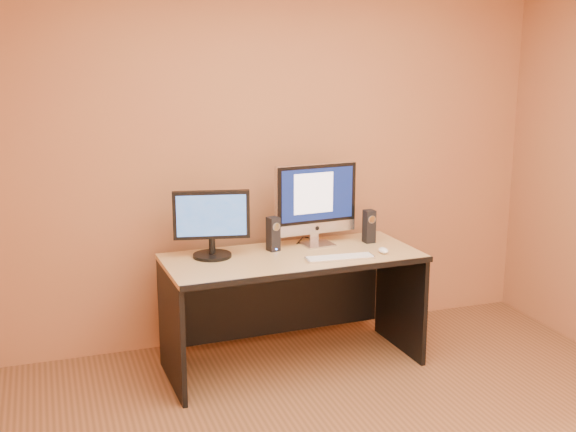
{
  "coord_description": "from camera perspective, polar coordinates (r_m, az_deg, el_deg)",
  "views": [
    {
      "loc": [
        -1.51,
        -2.74,
        2.04
      ],
      "look_at": [
        -0.11,
        1.32,
        1.04
      ],
      "focal_mm": 45.0,
      "sensor_mm": 36.0,
      "label": 1
    }
  ],
  "objects": [
    {
      "name": "walls",
      "position": [
        3.21,
        9.54,
        -0.35
      ],
      "size": [
        4.0,
        4.0,
        2.6
      ],
      "primitive_type": null,
      "color": "#99643D",
      "rests_on": "ground"
    },
    {
      "name": "desk",
      "position": [
        4.72,
        0.38,
        -7.51
      ],
      "size": [
        1.65,
        0.77,
        0.75
      ],
      "primitive_type": null,
      "rotation": [
        0.0,
        0.0,
        0.04
      ],
      "color": "tan",
      "rests_on": "ground"
    },
    {
      "name": "imac",
      "position": [
        4.77,
        2.38,
        0.93
      ],
      "size": [
        0.6,
        0.26,
        0.56
      ],
      "primitive_type": null,
      "rotation": [
        0.0,
        0.0,
        0.09
      ],
      "color": "#BABABE",
      "rests_on": "desk"
    },
    {
      "name": "second_monitor",
      "position": [
        4.53,
        -6.06,
        -0.65
      ],
      "size": [
        0.53,
        0.34,
        0.43
      ],
      "primitive_type": null,
      "rotation": [
        0.0,
        0.0,
        -0.2
      ],
      "color": "black",
      "rests_on": "desk"
    },
    {
      "name": "speaker_left",
      "position": [
        4.68,
        -1.18,
        -1.43
      ],
      "size": [
        0.08,
        0.09,
        0.22
      ],
      "primitive_type": null,
      "rotation": [
        0.0,
        0.0,
        0.24
      ],
      "color": "black",
      "rests_on": "desk"
    },
    {
      "name": "speaker_right",
      "position": [
        4.9,
        6.43,
        -0.82
      ],
      "size": [
        0.07,
        0.08,
        0.22
      ],
      "primitive_type": null,
      "rotation": [
        0.0,
        0.0,
        0.05
      ],
      "color": "black",
      "rests_on": "desk"
    },
    {
      "name": "keyboard",
      "position": [
        4.53,
        4.12,
        -3.29
      ],
      "size": [
        0.44,
        0.15,
        0.02
      ],
      "primitive_type": "cube",
      "rotation": [
        0.0,
        0.0,
        -0.07
      ],
      "color": "silver",
      "rests_on": "desk"
    },
    {
      "name": "mouse",
      "position": [
        4.68,
        7.54,
        -2.7
      ],
      "size": [
        0.07,
        0.11,
        0.04
      ],
      "primitive_type": "ellipsoid",
      "rotation": [
        0.0,
        0.0,
        -0.16
      ],
      "color": "white",
      "rests_on": "desk"
    },
    {
      "name": "cable_a",
      "position": [
        4.95,
        2.33,
        -1.9
      ],
      "size": [
        0.11,
        0.2,
        0.01
      ],
      "primitive_type": "cylinder",
      "rotation": [
        1.57,
        0.0,
        0.5
      ],
      "color": "black",
      "rests_on": "desk"
    },
    {
      "name": "cable_b",
      "position": [
        4.93,
        0.96,
        -1.94
      ],
      "size": [
        0.11,
        0.16,
        0.01
      ],
      "primitive_type": "cylinder",
      "rotation": [
        1.57,
        0.0,
        -0.58
      ],
      "color": "black",
      "rests_on": "desk"
    }
  ]
}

